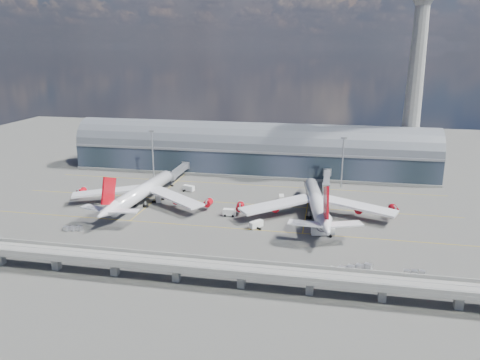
% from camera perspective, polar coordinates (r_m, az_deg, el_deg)
% --- Properties ---
extents(ground, '(500.00, 500.00, 0.00)m').
position_cam_1_polar(ground, '(194.48, -2.55, -4.66)').
color(ground, '#474744').
rests_on(ground, ground).
extents(taxi_lines, '(200.00, 80.12, 0.01)m').
position_cam_1_polar(taxi_lines, '(214.77, -1.16, -2.62)').
color(taxi_lines, gold).
rests_on(taxi_lines, ground).
extents(terminal, '(200.00, 30.00, 28.00)m').
position_cam_1_polar(terminal, '(264.67, 1.41, 3.50)').
color(terminal, '#202C35').
rests_on(terminal, ground).
extents(control_tower, '(19.00, 19.00, 103.00)m').
position_cam_1_polar(control_tower, '(263.54, 20.58, 11.32)').
color(control_tower, gray).
rests_on(control_tower, ground).
extents(guideway, '(220.00, 8.50, 7.20)m').
position_cam_1_polar(guideway, '(143.91, -7.82, -10.22)').
color(guideway, gray).
rests_on(guideway, ground).
extents(floodlight_mast_left, '(3.00, 0.70, 25.70)m').
position_cam_1_polar(floodlight_mast_left, '(255.89, -10.61, 3.32)').
color(floodlight_mast_left, gray).
rests_on(floodlight_mast_left, ground).
extents(floodlight_mast_right, '(3.00, 0.70, 25.70)m').
position_cam_1_polar(floodlight_mast_right, '(238.21, 12.40, 2.28)').
color(floodlight_mast_right, gray).
rests_on(floodlight_mast_right, ground).
extents(airliner_left, '(65.70, 69.05, 21.03)m').
position_cam_1_polar(airliner_left, '(211.97, -12.08, -1.53)').
color(airliner_left, white).
rests_on(airliner_left, ground).
extents(airliner_right, '(67.16, 70.25, 22.31)m').
position_cam_1_polar(airliner_right, '(195.93, 9.37, -2.91)').
color(airliner_right, white).
rests_on(airliner_right, ground).
extents(jet_bridge_left, '(4.40, 28.00, 7.25)m').
position_cam_1_polar(jet_bridge_left, '(250.87, -7.36, 1.22)').
color(jet_bridge_left, gray).
rests_on(jet_bridge_left, ground).
extents(jet_bridge_right, '(4.40, 32.00, 7.25)m').
position_cam_1_polar(jet_bridge_right, '(236.53, 10.52, 0.17)').
color(jet_bridge_right, gray).
rests_on(jet_bridge_right, ground).
extents(service_truck_0, '(5.12, 7.21, 2.87)m').
position_cam_1_polar(service_truck_0, '(217.61, -9.97, -2.21)').
color(service_truck_0, silver).
rests_on(service_truck_0, ground).
extents(service_truck_1, '(5.29, 2.68, 3.05)m').
position_cam_1_polar(service_truck_1, '(196.17, -1.30, -3.98)').
color(service_truck_1, silver).
rests_on(service_truck_1, ground).
extents(service_truck_2, '(9.08, 4.40, 3.17)m').
position_cam_1_polar(service_truck_2, '(179.37, 10.06, -6.16)').
color(service_truck_2, silver).
rests_on(service_truck_2, ground).
extents(service_truck_3, '(5.34, 5.87, 2.79)m').
position_cam_1_polar(service_truck_3, '(183.72, 1.98, -5.44)').
color(service_truck_3, silver).
rests_on(service_truck_3, ground).
extents(service_truck_4, '(2.81, 4.79, 2.62)m').
position_cam_1_polar(service_truck_4, '(216.22, 5.08, -2.19)').
color(service_truck_4, silver).
rests_on(service_truck_4, ground).
extents(service_truck_5, '(6.27, 4.15, 2.83)m').
position_cam_1_polar(service_truck_5, '(230.94, -6.28, -1.00)').
color(service_truck_5, silver).
rests_on(service_truck_5, ground).
extents(cargo_train_0, '(7.58, 3.19, 1.66)m').
position_cam_1_polar(cargo_train_0, '(192.29, -19.71, -5.60)').
color(cargo_train_0, gray).
rests_on(cargo_train_0, ground).
extents(cargo_train_1, '(14.16, 7.56, 1.95)m').
position_cam_1_polar(cargo_train_1, '(153.98, 13.33, -10.47)').
color(cargo_train_1, gray).
rests_on(cargo_train_1, ground).
extents(cargo_train_2, '(7.04, 2.27, 1.55)m').
position_cam_1_polar(cargo_train_2, '(157.63, 20.47, -10.53)').
color(cargo_train_2, gray).
rests_on(cargo_train_2, ground).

